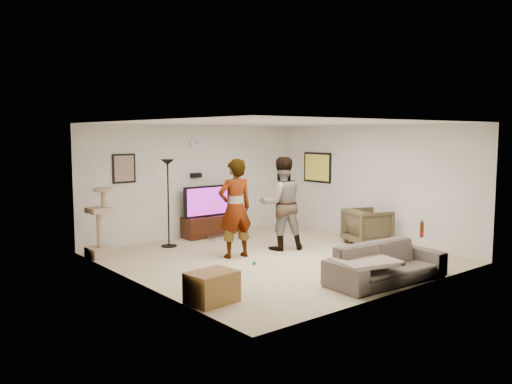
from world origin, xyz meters
TOP-DOWN VIEW (x-y plane):
  - floor at (0.00, 0.00)m, footprint 5.50×5.50m
  - ceiling at (0.00, 0.00)m, footprint 5.50×5.50m
  - wall_back at (0.00, 2.75)m, footprint 5.50×0.04m
  - wall_front at (0.00, -2.75)m, footprint 5.50×0.04m
  - wall_left at (-2.75, 0.00)m, footprint 0.04×5.50m
  - wall_right at (2.75, 0.00)m, footprint 0.04×5.50m
  - wall_clock at (0.00, 2.72)m, footprint 0.26×0.04m
  - wall_speaker at (0.00, 2.69)m, footprint 0.25×0.10m
  - picture_back at (-1.70, 2.73)m, footprint 0.42×0.03m
  - picture_right at (2.73, 1.60)m, footprint 0.03×0.78m
  - tv_stand at (0.15, 2.50)m, footprint 1.11×0.45m
  - console_box at (0.19, 2.11)m, footprint 0.40×0.30m
  - tv at (0.15, 2.50)m, footprint 1.16×0.08m
  - tv_screen at (0.15, 2.46)m, footprint 1.06×0.01m
  - floor_lamp at (-1.04, 2.12)m, footprint 0.32×0.32m
  - cat_tree at (-2.53, 2.08)m, footprint 0.46×0.46m
  - person_left at (-0.55, 0.51)m, footprint 0.74×0.55m
  - person_right at (0.58, 0.48)m, footprint 1.10×0.99m
  - sofa at (0.28, -2.30)m, footprint 2.08×0.94m
  - throw_blanket at (-0.22, -2.30)m, footprint 1.04×0.89m
  - beer_bottle at (1.21, -2.30)m, footprint 0.06×0.06m
  - armchair at (2.29, -0.31)m, footprint 1.03×1.02m
  - side_table at (-2.40, -1.43)m, footprint 0.69×0.55m
  - toy_ball at (-0.64, -0.17)m, footprint 0.07×0.07m

SIDE VIEW (x-z plane):
  - floor at x=0.00m, z-range -0.02..0.00m
  - toy_ball at x=-0.64m, z-range 0.00..0.07m
  - console_box at x=0.19m, z-range 0.00..0.07m
  - side_table at x=-2.40m, z-range 0.00..0.43m
  - tv_stand at x=0.15m, z-range 0.00..0.46m
  - sofa at x=0.28m, z-range 0.00..0.59m
  - armchair at x=2.29m, z-range 0.00..0.75m
  - throw_blanket at x=-0.22m, z-range 0.37..0.43m
  - cat_tree at x=-2.53m, z-range 0.00..1.32m
  - beer_bottle at x=1.21m, z-range 0.59..0.84m
  - tv at x=0.15m, z-range 0.46..1.15m
  - tv_screen at x=0.15m, z-range 0.50..1.11m
  - floor_lamp at x=-1.04m, z-range 0.00..1.78m
  - person_left at x=-0.55m, z-range 0.00..1.85m
  - person_right at x=0.58m, z-range 0.00..1.85m
  - wall_back at x=0.00m, z-range 0.00..2.50m
  - wall_front at x=0.00m, z-range 0.00..2.50m
  - wall_left at x=-2.75m, z-range 0.00..2.50m
  - wall_right at x=2.75m, z-range 0.00..2.50m
  - wall_speaker at x=0.00m, z-range 1.33..1.43m
  - picture_right at x=2.73m, z-range 1.19..1.81m
  - picture_back at x=-1.70m, z-range 1.34..1.86m
  - wall_clock at x=0.00m, z-range 1.97..2.23m
  - ceiling at x=0.00m, z-range 2.50..2.52m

